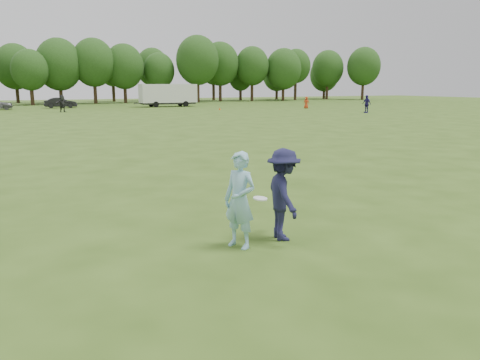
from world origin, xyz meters
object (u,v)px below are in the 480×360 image
Objects in this scene: player_far_b at (366,104)px; cargo_trailer at (168,94)px; defender at (283,195)px; player_far_c at (306,103)px; thrower at (240,200)px; field_cone at (220,109)px; car_f at (60,103)px; player_far_d at (62,104)px.

player_far_b is 0.22× the size of cargo_trailer.
player_far_c is at bearing -21.32° from defender.
thrower is 6.26× the size of field_cone.
defender is 60.73m from car_f.
thrower is 54.91m from player_far_c.
car_f is (-29.92, 26.95, -0.29)m from player_far_b.
car_f is (2.29, 60.77, -0.24)m from thrower.
field_cone is (-11.80, 1.74, -0.63)m from player_far_c.
player_far_b reaches higher than player_far_d.
defender is 60.06m from cargo_trailer.
car_f is (-29.29, 15.85, -0.09)m from player_far_c.
thrower is at bearing 101.21° from player_far_c.
thrower is at bearing -106.01° from cargo_trailer.
player_far_b is (32.21, 33.81, 0.05)m from thrower.
car_f is (1.29, 60.72, -0.24)m from defender.
cargo_trailer is (-14.93, 13.12, 0.99)m from player_far_c.
defender is at bearing 102.05° from player_far_c.
player_far_c is 0.80× the size of player_far_d.
player_far_c is at bearing -41.29° from cargo_trailer.
defender is at bearing -49.11° from player_far_b.
thrower is 46.70m from player_far_b.
player_far_c is 5.23× the size of field_cone.
player_far_c is (31.58, 44.91, -0.15)m from thrower.
player_far_d is 6.54× the size of field_cone.
field_cone is (-12.43, 12.84, -0.84)m from player_far_b.
cargo_trailer is at bearing -99.13° from car_f.
cargo_trailer is at bearing 5.04° from player_far_c.
defender reaches higher than car_f.
thrower is 50.23m from player_far_d.
defender is at bearing -111.88° from player_far_d.
field_cone is (18.78, 46.61, -0.79)m from defender.
player_far_c is 19.90m from cargo_trailer.
player_far_d reaches higher than car_f.
player_far_b is 0.47× the size of car_f.
cargo_trailer reaches higher than thrower.
defender is 1.19× the size of player_far_c.
car_f is at bearing 11.75° from defender.
thrower is 1.00× the size of defender.
field_cone is at bearing -142.29° from player_far_b.
thrower is 0.21× the size of cargo_trailer.
defender reaches higher than player_far_c.
thrower is 0.45× the size of car_f.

